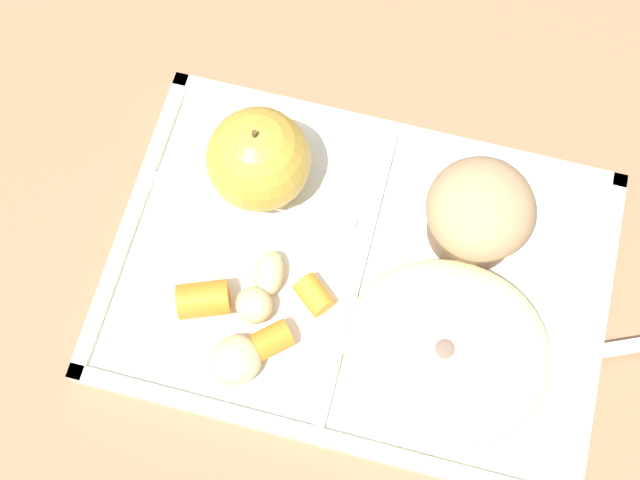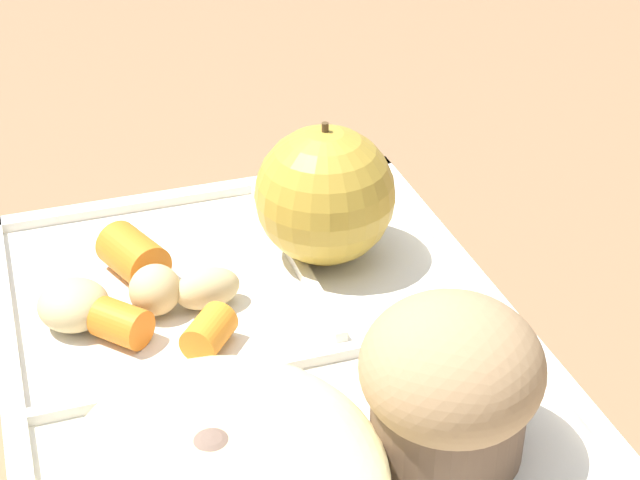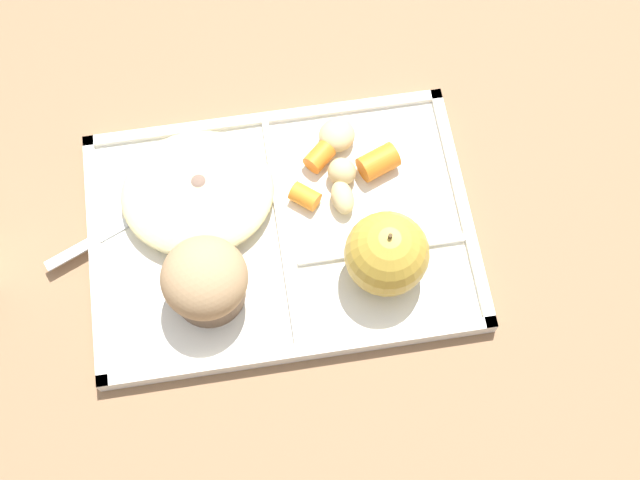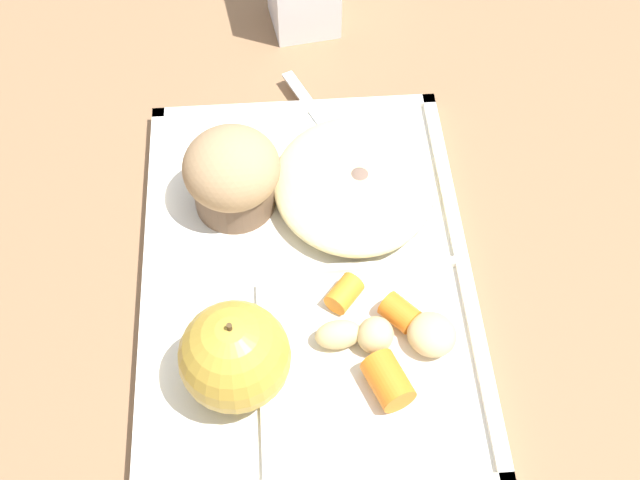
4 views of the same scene
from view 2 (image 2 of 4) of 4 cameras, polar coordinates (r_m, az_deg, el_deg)
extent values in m
plane|color=#846042|center=(0.49, -2.38, -8.36)|extent=(6.00, 6.00, 0.00)
cube|color=silver|center=(0.48, -2.39, -7.84)|extent=(0.35, 0.25, 0.01)
cube|color=silver|center=(0.47, -16.72, -9.65)|extent=(0.35, 0.01, 0.01)
cube|color=silver|center=(0.51, 10.40, -4.30)|extent=(0.35, 0.01, 0.01)
cube|color=silver|center=(0.62, -6.93, 2.58)|extent=(0.01, 0.25, 0.01)
cube|color=silver|center=(0.48, -2.53, -6.81)|extent=(0.01, 0.23, 0.01)
cube|color=silver|center=(0.55, -1.47, -0.84)|extent=(0.16, 0.01, 0.01)
sphere|color=#B79333|center=(0.54, 0.28, 2.52)|extent=(0.08, 0.08, 0.08)
cylinder|color=#4C381E|center=(0.52, 0.29, 6.15)|extent=(0.00, 0.00, 0.01)
cylinder|color=brown|center=(0.43, 7.13, -9.98)|extent=(0.06, 0.06, 0.03)
ellipsoid|color=tan|center=(0.41, 7.38, -7.09)|extent=(0.08, 0.08, 0.06)
cylinder|color=orange|center=(0.50, -11.06, -4.60)|extent=(0.03, 0.03, 0.02)
cylinder|color=orange|center=(0.49, -6.24, -5.16)|extent=(0.03, 0.03, 0.02)
cylinder|color=orange|center=(0.54, -10.40, -0.87)|extent=(0.04, 0.04, 0.03)
ellipsoid|color=tan|center=(0.51, -13.64, -3.54)|extent=(0.05, 0.05, 0.02)
ellipsoid|color=tan|center=(0.51, -9.22, -2.78)|extent=(0.04, 0.04, 0.03)
ellipsoid|color=tan|center=(0.52, -6.34, -2.71)|extent=(0.02, 0.04, 0.02)
ellipsoid|color=beige|center=(0.41, -5.40, -12.80)|extent=(0.14, 0.13, 0.03)
sphere|color=#755B4C|center=(0.42, -5.82, -12.02)|extent=(0.03, 0.03, 0.03)
sphere|color=#755B4C|center=(0.41, -5.97, -12.57)|extent=(0.03, 0.03, 0.03)
sphere|color=brown|center=(0.41, -5.39, -12.95)|extent=(0.03, 0.03, 0.03)
camera|label=1|loc=(0.45, -62.22, 60.98)|focal=47.48mm
camera|label=3|loc=(0.68, 59.04, 61.71)|focal=47.45mm
camera|label=4|loc=(0.75, -13.56, 49.05)|focal=46.80mm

